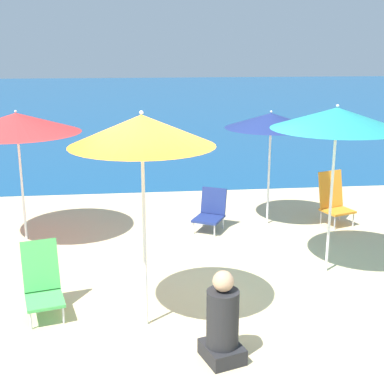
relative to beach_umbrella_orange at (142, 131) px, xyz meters
The scene contains 10 objects.
ground_plane 2.28m from the beach_umbrella_orange, 42.74° to the left, with size 60.00×60.00×0.00m, color beige.
sea_water 25.59m from the beach_umbrella_orange, 88.82° to the left, with size 60.00×40.00×0.01m.
beach_umbrella_orange is the anchor object (origin of this frame).
beach_umbrella_teal 2.76m from the beach_umbrella_orange, 25.30° to the left, with size 1.69×1.69×2.28m.
beach_umbrella_navy 3.95m from the beach_umbrella_orange, 56.05° to the left, with size 1.54×1.54×1.96m.
beach_umbrella_red 3.45m from the beach_umbrella_orange, 122.11° to the left, with size 1.93×1.93×2.06m.
beach_chair_green 2.18m from the beach_umbrella_orange, 160.57° to the left, with size 0.55×0.70×0.82m.
beach_chair_orange 4.89m from the beach_umbrella_orange, 43.45° to the left, with size 0.61×0.63×0.90m.
beach_chair_navy 3.77m from the beach_umbrella_orange, 69.08° to the left, with size 0.65×0.70×0.68m.
person_seated_near 2.07m from the beach_umbrella_orange, 46.94° to the right, with size 0.46×0.50×0.94m.
Camera 1 is at (-0.62, -5.85, 3.01)m, focal length 50.00 mm.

